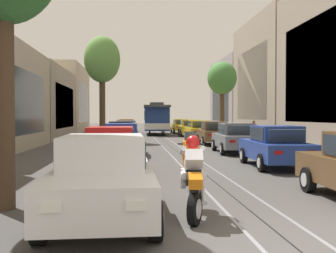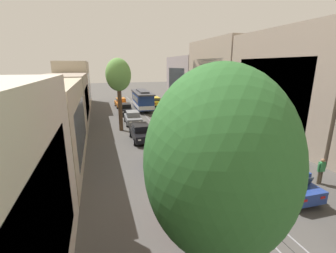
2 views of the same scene
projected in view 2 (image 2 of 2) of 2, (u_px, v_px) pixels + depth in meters
The scene contains 22 objects.
ground_plane at pixel (172, 138), 23.29m from camera, with size 160.00×160.00×0.00m, color #4C4947.
trolley_track_rails at pixel (164, 129), 26.33m from camera, with size 1.14×60.96×0.01m.
building_facade_left at pixel (56, 106), 22.17m from camera, with size 5.93×52.66×7.83m.
building_facade_right at pixel (247, 84), 27.86m from camera, with size 5.19×52.66×10.81m.
parked_car_red_second_left at pixel (194, 210), 10.37m from camera, with size 2.02×4.37×1.58m.
parked_car_blue_mid_left at pixel (161, 157), 16.26m from camera, with size 2.09×4.40×1.58m.
parked_car_black_fourth_left at pixel (141, 132), 22.39m from camera, with size 2.01×4.36×1.58m.
parked_car_grey_fifth_left at pixel (133, 118), 28.74m from camera, with size 2.06×4.39×1.58m.
parked_car_black_sixth_left at pixel (126, 109), 34.58m from camera, with size 2.11×4.41×1.58m.
parked_car_orange_far_left at pixel (121, 103), 40.36m from camera, with size 2.14×4.42×1.58m.
parked_car_blue_second_right at pixel (283, 178), 13.24m from camera, with size 2.11×4.41×1.58m.
parked_car_grey_mid_right at pixel (228, 146), 18.68m from camera, with size 2.13×4.42×1.58m.
parked_car_brown_fourth_right at pixel (198, 127), 24.50m from camera, with size 2.12×4.41×1.58m.
parked_car_yellow_fifth_right at pixel (179, 116), 29.72m from camera, with size 2.03×4.37×1.58m.
parked_car_yellow_sixth_right at pixel (166, 108), 35.49m from camera, with size 2.12×4.41×1.58m.
parked_car_yellow_far_right at pixel (155, 101), 41.74m from camera, with size 2.05×4.38×1.58m.
street_tree_kerb_left_near at pixel (218, 169), 3.94m from camera, with size 2.57×2.73×7.25m.
street_tree_kerb_left_second at pixel (118, 76), 24.42m from camera, with size 2.72×2.42×7.96m.
street_tree_kerb_right_second at pixel (193, 83), 29.48m from camera, with size 2.43×2.58×6.44m.
cable_car_trolley at pixel (143, 100), 37.45m from camera, with size 2.80×9.17×3.28m.
pedestrian_on_left_pavement at pixel (218, 121), 26.54m from camera, with size 0.55×0.36×1.64m.
pedestrian_on_right_pavement at pixel (321, 170), 14.03m from camera, with size 0.55×0.26×1.68m.
Camera 2 is at (-6.97, 0.11, 7.17)m, focal length 24.30 mm.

